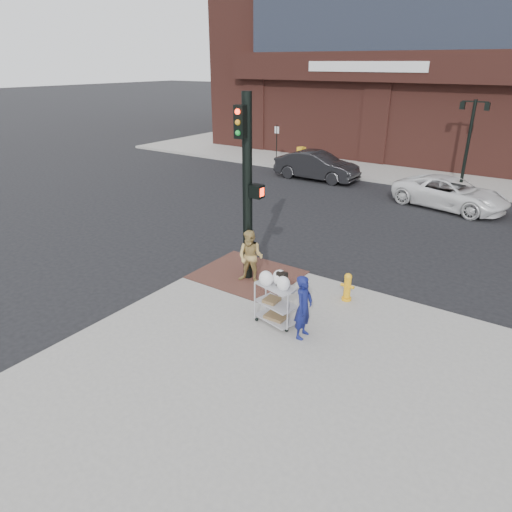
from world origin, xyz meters
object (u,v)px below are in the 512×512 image
Objects in this scene: traffic_signal_pole at (247,185)px; fire_hydrant at (347,286)px; pedestrian_tan at (251,257)px; woman_blue at (304,307)px; sedan_dark at (317,166)px; minivan_white at (450,193)px; utility_cart at (276,300)px; lamp_post at (470,132)px.

fire_hydrant is at bearing 7.08° from traffic_signal_pole.
fire_hydrant is at bearing -0.86° from pedestrian_tan.
sedan_dark is (-6.92, 13.88, -0.15)m from woman_blue.
traffic_signal_pole is 1.06× the size of minivan_white.
utility_cart is at bearing -156.17° from sedan_dark.
utility_cart is (-0.96, -12.35, 0.10)m from minivan_white.
lamp_post is at bearing -65.17° from sedan_dark.
traffic_signal_pole is at bearing 127.49° from pedestrian_tan.
fire_hydrant is (0.38, -14.87, -2.08)m from lamp_post.
woman_blue is 1.97× the size of fire_hydrant.
sedan_dark is 5.92× the size of fire_hydrant.
lamp_post is 15.02m from fire_hydrant.
sedan_dark is at bearing 114.06° from utility_cart.
traffic_signal_pole is at bearing 176.79° from minivan_white.
minivan_white is 12.39m from utility_cart.
pedestrian_tan is (-2.26, -15.41, -1.72)m from lamp_post.
fire_hydrant is at bearing -149.36° from sedan_dark.
utility_cart is (6.13, -13.73, 0.01)m from sedan_dark.
sedan_dark is 0.95× the size of minivan_white.
traffic_signal_pole is at bearing -99.24° from lamp_post.
minivan_white is at bearing -4.76° from woman_blue.
lamp_post is at bearing -3.06° from woman_blue.
fire_hydrant is (7.03, -11.76, -0.20)m from sedan_dark.
minivan_white is (2.92, 10.74, -2.18)m from traffic_signal_pole.
woman_blue is at bearing -89.09° from lamp_post.
traffic_signal_pole reaches higher than lamp_post.
lamp_post reaches higher than woman_blue.
pedestrian_tan is 2.72m from fire_hydrant.
lamp_post reaches higher than utility_cart.
utility_cart is 2.18m from fire_hydrant.
lamp_post is at bearing 80.76° from traffic_signal_pole.
pedestrian_tan is 0.34× the size of sedan_dark.
pedestrian_tan reaches higher than sedan_dark.
traffic_signal_pole is at bearing -161.21° from sedan_dark.
traffic_signal_pole is at bearing 53.28° from woman_blue.
pedestrian_tan is (-2.53, 1.58, 0.01)m from woman_blue.
woman_blue is 0.98× the size of pedestrian_tan.
sedan_dark is at bearing 22.53° from woman_blue.
pedestrian_tan is at bearing 178.12° from minivan_white.
fire_hydrant is at bearing 65.40° from utility_cart.
woman_blue is at bearing -44.46° from pedestrian_tan.
minivan_white is (0.17, 12.50, -0.24)m from woman_blue.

